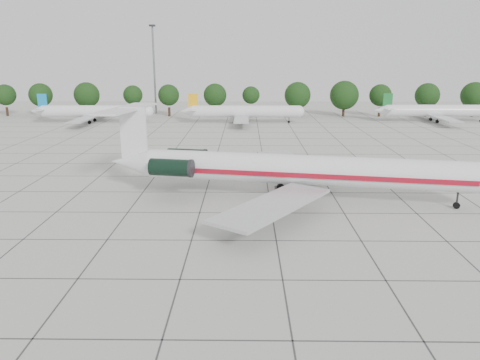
{
  "coord_description": "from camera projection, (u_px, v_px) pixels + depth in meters",
  "views": [
    {
      "loc": [
        -2.9,
        -49.07,
        16.87
      ],
      "look_at": [
        -3.54,
        1.02,
        3.5
      ],
      "focal_mm": 35.0,
      "sensor_mm": 36.0,
      "label": 1
    }
  ],
  "objects": [
    {
      "name": "ground",
      "position": [
        272.0,
        213.0,
        51.72
      ],
      "size": [
        260.0,
        260.0,
        0.0
      ],
      "primitive_type": "plane",
      "color": "#B8B8B0",
      "rests_on": "ground"
    },
    {
      "name": "tree_line",
      "position": [
        215.0,
        95.0,
        132.44
      ],
      "size": [
        249.86,
        8.44,
        10.22
      ],
      "color": "#332114",
      "rests_on": "ground"
    },
    {
      "name": "floodlight_mast",
      "position": [
        154.0,
        65.0,
        137.29
      ],
      "size": [
        1.6,
        1.6,
        25.45
      ],
      "color": "slate",
      "rests_on": "ground"
    },
    {
      "name": "bg_airliner_c",
      "position": [
        245.0,
        112.0,
        119.89
      ],
      "size": [
        28.24,
        27.2,
        7.4
      ],
      "color": "silver",
      "rests_on": "ground"
    },
    {
      "name": "bg_airliner_b",
      "position": [
        94.0,
        111.0,
        120.27
      ],
      "size": [
        28.24,
        27.2,
        7.4
      ],
      "color": "silver",
      "rests_on": "ground"
    },
    {
      "name": "main_airliner",
      "position": [
        284.0,
        169.0,
        55.81
      ],
      "size": [
        45.38,
        35.42,
        10.73
      ],
      "rotation": [
        0.0,
        0.0,
        -0.18
      ],
      "color": "silver",
      "rests_on": "ground"
    },
    {
      "name": "apron_joints",
      "position": [
        266.0,
        178.0,
        66.21
      ],
      "size": [
        170.0,
        170.0,
        0.02
      ],
      "primitive_type": "cube",
      "color": "#383838",
      "rests_on": "ground"
    },
    {
      "name": "bg_airliner_d",
      "position": [
        438.0,
        111.0,
        121.73
      ],
      "size": [
        28.24,
        27.2,
        7.4
      ],
      "color": "silver",
      "rests_on": "ground"
    }
  ]
}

